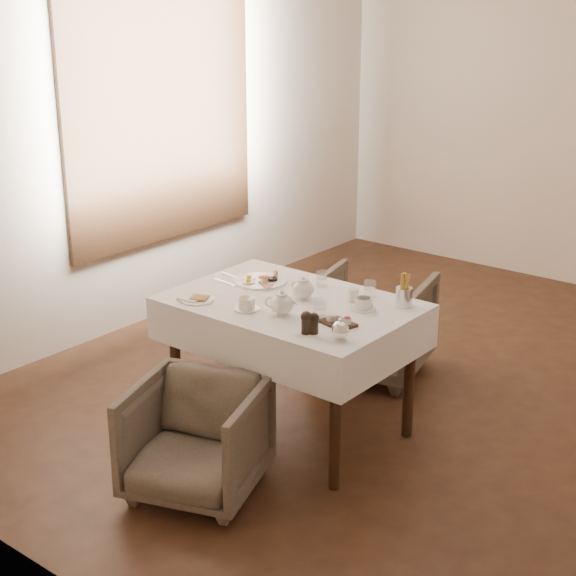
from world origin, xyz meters
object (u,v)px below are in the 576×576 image
(table, at_px, (291,322))
(armchair_near, at_px, (196,439))
(armchair_far, at_px, (371,324))
(breakfast_plate, at_px, (261,280))
(teapot_centre, at_px, (303,288))

(table, distance_m, armchair_near, 0.85)
(table, relative_size, armchair_near, 2.08)
(armchair_near, height_order, armchair_far, armchair_far)
(table, bearing_deg, armchair_far, 95.57)
(breakfast_plate, bearing_deg, armchair_near, -78.89)
(teapot_centre, bearing_deg, table, -109.77)
(armchair_near, xyz_separation_m, teapot_centre, (0.00, 0.84, 0.54))
(breakfast_plate, relative_size, teapot_centre, 1.86)
(table, distance_m, armchair_far, 0.99)
(armchair_near, bearing_deg, teapot_centre, 70.16)
(breakfast_plate, bearing_deg, armchair_far, 63.54)
(armchair_near, bearing_deg, armchair_far, 74.25)
(armchair_far, relative_size, teapot_centre, 4.37)
(table, relative_size, teapot_centre, 8.06)
(armchair_near, distance_m, breakfast_plate, 1.09)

